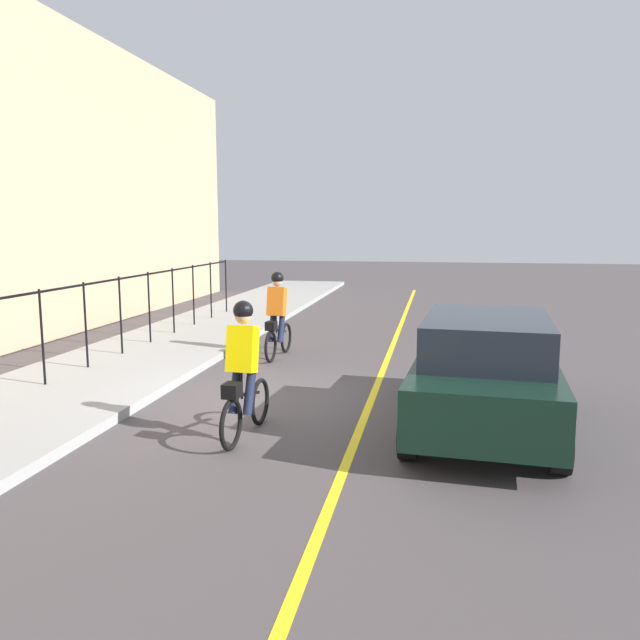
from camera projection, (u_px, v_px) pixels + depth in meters
The scene contains 7 objects.
ground_plane at pixel (270, 400), 10.06m from camera, with size 80.00×80.00×0.00m, color #464041.
lane_line_centre at pixel (369, 405), 9.76m from camera, with size 36.00×0.12×0.01m, color yellow.
sidewalk at pixel (78, 385), 10.67m from camera, with size 40.00×3.20×0.15m, color gray.
iron_fence at pixel (85, 308), 11.54m from camera, with size 15.70×0.04×1.60m.
cyclist_lead at pixel (277, 315), 13.11m from camera, with size 1.71×0.38×1.83m.
cyclist_follow at pixel (243, 371), 8.10m from camera, with size 1.71×0.38×1.83m.
patrol_sedan at pixel (485, 369), 8.55m from camera, with size 4.52×2.19×1.58m.
Camera 1 is at (-9.43, -2.60, 2.76)m, focal length 35.12 mm.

